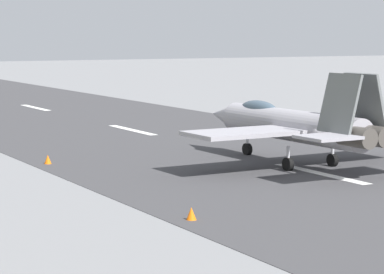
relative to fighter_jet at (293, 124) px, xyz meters
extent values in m
plane|color=gray|center=(-4.48, 0.56, -2.40)|extent=(400.00, 400.00, 0.00)
cube|color=#3C3B3D|center=(-4.48, 0.56, -2.39)|extent=(240.00, 26.00, 0.02)
cube|color=white|center=(-3.49, 0.56, -2.38)|extent=(8.00, 0.70, 0.00)
cube|color=white|center=(21.21, 0.56, -2.38)|extent=(8.00, 0.70, 0.00)
cube|color=white|center=(45.20, 0.56, -2.38)|extent=(8.00, 0.70, 0.00)
cylinder|color=#9A979E|center=(0.05, 0.00, -0.07)|extent=(12.23, 2.18, 1.86)
cone|color=#9A979E|center=(7.54, 0.20, -0.07)|extent=(2.85, 1.65, 1.58)
ellipsoid|color=#3F5160|center=(3.48, 0.09, 0.62)|extent=(3.63, 1.20, 1.10)
cylinder|color=#47423D|center=(-6.21, 0.38, -0.07)|extent=(2.23, 1.16, 1.10)
cylinder|color=#47423D|center=(-6.18, -0.72, -0.07)|extent=(2.23, 1.16, 1.10)
cube|color=#9A979E|center=(-1.06, 4.06, -0.17)|extent=(3.57, 6.41, 0.24)
cube|color=#9A979E|center=(-0.84, -4.11, -0.17)|extent=(3.57, 6.41, 0.24)
cube|color=#9A979E|center=(-6.26, 2.23, 0.03)|extent=(2.47, 2.86, 0.16)
cube|color=slate|center=(-5.29, 0.76, 1.63)|extent=(2.62, 1.02, 3.14)
cube|color=slate|center=(-5.24, -1.04, 1.63)|extent=(2.62, 1.02, 3.14)
cylinder|color=silver|center=(4.73, 0.13, -1.70)|extent=(0.18, 0.18, 1.40)
cylinder|color=black|center=(4.73, 0.13, -2.02)|extent=(0.77, 0.32, 0.76)
cylinder|color=silver|center=(-1.80, 1.55, -1.70)|extent=(0.18, 0.18, 1.40)
cylinder|color=black|center=(-1.80, 1.55, -2.02)|extent=(0.77, 0.32, 0.76)
cylinder|color=silver|center=(-1.71, -1.65, -1.70)|extent=(0.18, 0.18, 1.40)
cylinder|color=black|center=(-1.71, -1.65, -2.02)|extent=(0.77, 0.32, 0.76)
cube|color=#1E2338|center=(17.00, -9.84, -1.97)|extent=(0.24, 0.36, 0.86)
cube|color=yellow|center=(17.00, -9.84, -1.34)|extent=(0.47, 0.52, 0.58)
sphere|color=tan|center=(17.00, -9.84, -0.89)|extent=(0.22, 0.22, 0.22)
cylinder|color=yellow|center=(17.16, -9.59, -1.37)|extent=(0.10, 0.10, 0.55)
cylinder|color=yellow|center=(16.84, -10.10, -1.37)|extent=(0.10, 0.10, 0.55)
cone|color=orange|center=(-10.53, 12.54, -2.13)|extent=(0.44, 0.44, 0.55)
cone|color=orange|center=(7.17, 12.54, -2.13)|extent=(0.44, 0.44, 0.55)
camera|label=1|loc=(-41.37, 29.42, 5.28)|focal=81.02mm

